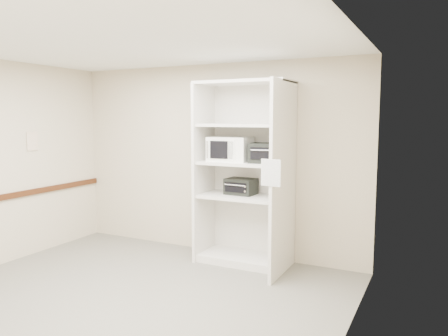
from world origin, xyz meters
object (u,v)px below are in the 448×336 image
at_px(microwave, 230,149).
at_px(toaster_oven_lower, 241,186).
at_px(shelving_unit, 247,180).
at_px(toaster_oven_upper, 268,153).

relative_size(microwave, toaster_oven_lower, 1.39).
height_order(shelving_unit, toaster_oven_upper, shelving_unit).
xyz_separation_m(microwave, toaster_oven_upper, (0.54, -0.02, -0.03)).
bearing_deg(shelving_unit, microwave, 177.23).
xyz_separation_m(microwave, toaster_oven_lower, (0.14, 0.04, -0.50)).
relative_size(toaster_oven_upper, toaster_oven_lower, 1.14).
bearing_deg(microwave, toaster_oven_upper, -3.84).
height_order(toaster_oven_upper, toaster_oven_lower, toaster_oven_upper).
bearing_deg(toaster_oven_upper, toaster_oven_lower, 163.92).
bearing_deg(toaster_oven_upper, shelving_unit, 171.75).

